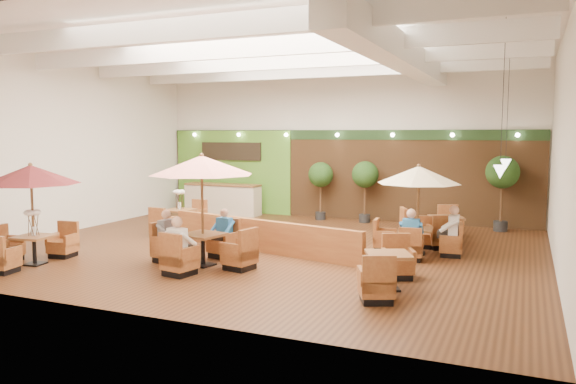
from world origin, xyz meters
The scene contains 17 objects.
room centered at (0.25, 1.22, 3.63)m, with size 14.04×14.00×5.52m.
service_counter centered at (-4.40, 5.10, 0.58)m, with size 3.00×0.75×1.18m.
booth_divider centered at (-0.05, -0.49, 0.42)m, with size 6.12×0.18×0.85m, color brown.
table_0 centered at (-4.41, -3.93, 1.74)m, with size 2.33×2.42×2.43m.
table_1 centered at (-0.62, -2.44, 1.80)m, with size 2.68×2.68×2.65m.
table_2 centered at (3.78, 0.87, 1.61)m, with size 2.30×2.30×2.33m.
table_3 centered at (-3.74, 1.22, 0.49)m, with size 0.88×2.45×1.49m.
table_4 centered at (3.85, -2.73, 0.36)m, with size 1.11×2.68×0.94m.
table_5 centered at (3.98, 2.68, 0.35)m, with size 1.92×2.72×0.95m.
topiary_0 centered at (-0.48, 5.30, 1.55)m, with size 0.89×0.89×2.08m.
topiary_1 centered at (1.16, 5.30, 1.60)m, with size 0.92×0.92×2.14m.
topiary_2 centered at (5.61, 5.30, 1.79)m, with size 1.04×1.04×2.41m.
diner_0 centered at (-0.62, -3.41, 0.78)m, with size 0.45×0.39×0.85m.
diner_1 centered at (-0.62, -1.47, 0.75)m, with size 0.39×0.32×0.77m.
diner_2 centered at (-1.59, -2.44, 0.76)m, with size 0.35×0.42×0.81m.
diner_3 centered at (3.78, 0.03, 0.77)m, with size 0.41×0.34×0.82m.
diner_4 centered at (4.63, 0.87, 0.78)m, with size 0.34×0.42×0.85m.
Camera 1 is at (6.32, -13.59, 3.11)m, focal length 35.00 mm.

